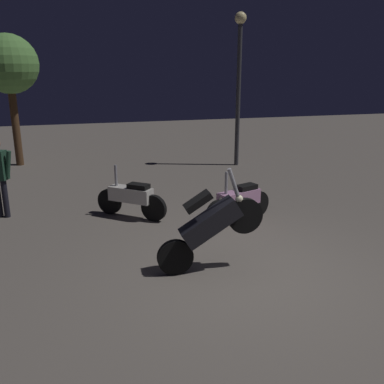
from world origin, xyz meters
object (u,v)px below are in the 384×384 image
(motorcycle_black_foreground, at_px, (210,226))
(streetlamp_near, at_px, (239,70))
(motorcycle_white_parked_right, at_px, (131,198))
(motorcycle_pink_parked_left, at_px, (239,201))

(motorcycle_black_foreground, distance_m, streetlamp_near, 8.00)
(motorcycle_white_parked_right, bearing_deg, streetlamp_near, -93.86)
(streetlamp_near, bearing_deg, motorcycle_pink_parked_left, -111.64)
(motorcycle_black_foreground, distance_m, motorcycle_white_parked_right, 2.92)
(motorcycle_white_parked_right, height_order, streetlamp_near, streetlamp_near)
(motorcycle_pink_parked_left, bearing_deg, motorcycle_black_foreground, 36.64)
(motorcycle_black_foreground, height_order, streetlamp_near, streetlamp_near)
(motorcycle_pink_parked_left, bearing_deg, streetlamp_near, -131.31)
(motorcycle_black_foreground, xyz_separation_m, motorcycle_pink_parked_left, (1.27, 1.91, -0.31))
(motorcycle_white_parked_right, bearing_deg, motorcycle_pink_parked_left, -162.19)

